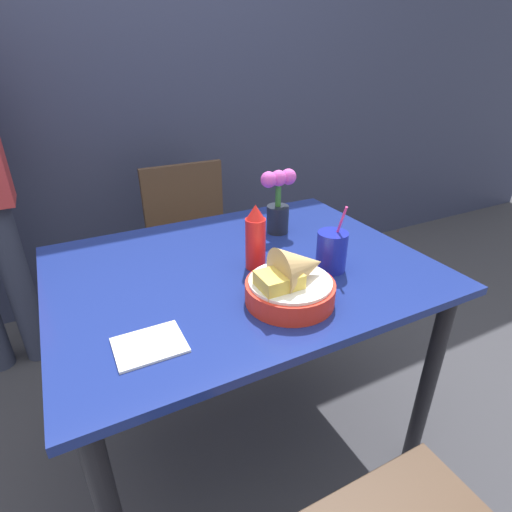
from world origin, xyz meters
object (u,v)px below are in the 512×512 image
object	(u,v)px
ketchup_bottle	(255,238)
drink_cup	(331,252)
chair_far_window	(192,236)
food_basket	(293,282)
flower_vase	(278,201)

from	to	relation	value
ketchup_bottle	drink_cup	xyz separation A→B (m)	(0.19, -0.11, -0.04)
chair_far_window	food_basket	bearing A→B (deg)	-93.42
chair_far_window	ketchup_bottle	xyz separation A→B (m)	(-0.06, -0.80, 0.33)
drink_cup	flower_vase	size ratio (longest dim) A/B	0.91
food_basket	flower_vase	world-z (taller)	flower_vase
food_basket	chair_far_window	bearing A→B (deg)	86.58
food_basket	drink_cup	distance (m)	0.21
food_basket	drink_cup	world-z (taller)	drink_cup
chair_far_window	flower_vase	xyz separation A→B (m)	(0.13, -0.61, 0.35)
chair_far_window	food_basket	world-z (taller)	food_basket
ketchup_bottle	flower_vase	bearing A→B (deg)	46.45
chair_far_window	drink_cup	size ratio (longest dim) A/B	4.17
food_basket	drink_cup	bearing A→B (deg)	25.90
food_basket	ketchup_bottle	bearing A→B (deg)	90.68
food_basket	ketchup_bottle	distance (m)	0.21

